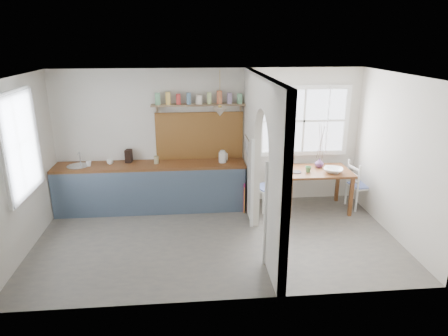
{
  "coord_description": "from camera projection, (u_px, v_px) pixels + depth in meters",
  "views": [
    {
      "loc": [
        -0.42,
        -5.81,
        3.13
      ],
      "look_at": [
        0.14,
        0.28,
        1.12
      ],
      "focal_mm": 32.0,
      "sensor_mm": 36.0,
      "label": 1
    }
  ],
  "objects": [
    {
      "name": "counter",
      "position": [
        152.0,
        186.0,
        7.52
      ],
      "size": [
        3.5,
        0.6,
        0.9
      ],
      "color": "brown",
      "rests_on": "floor"
    },
    {
      "name": "shelf",
      "position": [
        199.0,
        102.0,
        7.27
      ],
      "size": [
        1.75,
        0.2,
        0.21
      ],
      "color": "#88674A",
      "rests_on": "walls"
    },
    {
      "name": "jar",
      "position": [
        156.0,
        160.0,
        7.36
      ],
      "size": [
        0.1,
        0.1,
        0.14
      ],
      "primitive_type": "cylinder",
      "rotation": [
        0.0,
        0.0,
        -0.16
      ],
      "color": "#92865C",
      "rests_on": "counter"
    },
    {
      "name": "knife_block",
      "position": [
        129.0,
        156.0,
        7.44
      ],
      "size": [
        0.13,
        0.17,
        0.24
      ],
      "primitive_type": "cube",
      "rotation": [
        0.0,
        0.0,
        -0.16
      ],
      "color": "black",
      "rests_on": "counter"
    },
    {
      "name": "mug_b",
      "position": [
        110.0,
        162.0,
        7.34
      ],
      "size": [
        0.15,
        0.15,
        0.09
      ],
      "primitive_type": "imported",
      "rotation": [
        0.0,
        0.0,
        -0.32
      ],
      "color": "white",
      "rests_on": "counter"
    },
    {
      "name": "vase",
      "position": [
        319.0,
        163.0,
        7.54
      ],
      "size": [
        0.17,
        0.17,
        0.17
      ],
      "primitive_type": "imported",
      "rotation": [
        0.0,
        0.0,
        -0.01
      ],
      "color": "#5D3767",
      "rests_on": "dining_table"
    },
    {
      "name": "table_cup",
      "position": [
        308.0,
        169.0,
        7.28
      ],
      "size": [
        0.12,
        0.12,
        0.11
      ],
      "primitive_type": "imported",
      "rotation": [
        0.0,
        0.0,
        -0.09
      ],
      "color": "#49824C",
      "rests_on": "dining_table"
    },
    {
      "name": "nook_window",
      "position": [
        304.0,
        121.0,
        7.64
      ],
      "size": [
        1.76,
        0.1,
        1.3
      ],
      "primitive_type": null,
      "color": "white",
      "rests_on": "walls"
    },
    {
      "name": "towel_orange",
      "position": [
        244.0,
        201.0,
        7.38
      ],
      "size": [
        0.02,
        0.03,
        0.51
      ],
      "primitive_type": "cube",
      "color": "#BC6C2A",
      "rests_on": "counter"
    },
    {
      "name": "pendant_lamp",
      "position": [
        220.0,
        112.0,
        7.02
      ],
      "size": [
        0.26,
        0.26,
        0.16
      ],
      "primitive_type": "cone",
      "color": "beige",
      "rests_on": "ceiling"
    },
    {
      "name": "plate",
      "position": [
        296.0,
        172.0,
        7.27
      ],
      "size": [
        0.22,
        0.22,
        0.02
      ],
      "primitive_type": "cylinder",
      "rotation": [
        0.0,
        0.0,
        0.19
      ],
      "color": "black",
      "rests_on": "dining_table"
    },
    {
      "name": "towel_magenta",
      "position": [
        244.0,
        199.0,
        7.4
      ],
      "size": [
        0.02,
        0.03,
        0.6
      ],
      "primitive_type": "cube",
      "color": "#C11462",
      "rests_on": "counter"
    },
    {
      "name": "chair_right",
      "position": [
        361.0,
        185.0,
        7.59
      ],
      "size": [
        0.47,
        0.47,
        0.91
      ],
      "primitive_type": null,
      "rotation": [
        0.0,
        0.0,
        1.71
      ],
      "color": "silver",
      "rests_on": "floor"
    },
    {
      "name": "chair_left",
      "position": [
        267.0,
        187.0,
        7.52
      ],
      "size": [
        0.53,
        0.53,
        0.89
      ],
      "primitive_type": null,
      "rotation": [
        0.0,
        0.0,
        -1.21
      ],
      "color": "silver",
      "rests_on": "floor"
    },
    {
      "name": "dining_table",
      "position": [
        315.0,
        190.0,
        7.52
      ],
      "size": [
        1.26,
        0.85,
        0.78
      ],
      "primitive_type": null,
      "rotation": [
        0.0,
        0.0,
        -0.01
      ],
      "color": "brown",
      "rests_on": "floor"
    },
    {
      "name": "ceiling",
      "position": [
        216.0,
        76.0,
        5.7
      ],
      "size": [
        5.8,
        3.2,
        0.01
      ],
      "primitive_type": "cube",
      "color": "beige",
      "rests_on": "walls"
    },
    {
      "name": "mug_a",
      "position": [
        89.0,
        164.0,
        7.22
      ],
      "size": [
        0.1,
        0.1,
        0.09
      ],
      "primitive_type": "imported",
      "rotation": [
        0.0,
        0.0,
        -0.03
      ],
      "color": "white",
      "rests_on": "counter"
    },
    {
      "name": "utensil_rail",
      "position": [
        247.0,
        138.0,
        6.96
      ],
      "size": [
        0.02,
        0.5,
        0.02
      ],
      "primitive_type": "cylinder",
      "rotation": [
        1.57,
        0.0,
        0.0
      ],
      "color": "silver",
      "rests_on": "partition"
    },
    {
      "name": "kitchen_window",
      "position": [
        18.0,
        145.0,
        5.74
      ],
      "size": [
        0.1,
        1.16,
        1.5
      ],
      "primitive_type": null,
      "color": "white",
      "rests_on": "walls"
    },
    {
      "name": "sink",
      "position": [
        78.0,
        167.0,
        7.25
      ],
      "size": [
        0.4,
        0.4,
        0.02
      ],
      "primitive_type": "cylinder",
      "color": "silver",
      "rests_on": "counter"
    },
    {
      "name": "floor",
      "position": [
        217.0,
        239.0,
        6.51
      ],
      "size": [
        5.8,
        3.2,
        0.01
      ],
      "primitive_type": "cube",
      "color": "#6F6858",
      "rests_on": "ground"
    },
    {
      "name": "kettle",
      "position": [
        222.0,
        156.0,
        7.42
      ],
      "size": [
        0.23,
        0.21,
        0.23
      ],
      "primitive_type": null,
      "rotation": [
        0.0,
        0.0,
        -0.36
      ],
      "color": "white",
      "rests_on": "counter"
    },
    {
      "name": "partition",
      "position": [
        261.0,
        151.0,
        6.17
      ],
      "size": [
        0.12,
        3.2,
        2.6
      ],
      "color": "beige",
      "rests_on": "floor"
    },
    {
      "name": "bowl",
      "position": [
        333.0,
        170.0,
        7.26
      ],
      "size": [
        0.45,
        0.45,
        0.08
      ],
      "primitive_type": "imported",
      "rotation": [
        0.0,
        0.0,
        -0.39
      ],
      "color": "white",
      "rests_on": "dining_table"
    },
    {
      "name": "backsplash",
      "position": [
        200.0,
        136.0,
        7.56
      ],
      "size": [
        1.65,
        0.03,
        0.9
      ],
      "primitive_type": "cube",
      "color": "olive",
      "rests_on": "walls"
    },
    {
      "name": "walls",
      "position": [
        216.0,
        163.0,
        6.1
      ],
      "size": [
        5.81,
        3.21,
        2.6
      ],
      "color": "beige",
      "rests_on": "floor"
    }
  ]
}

